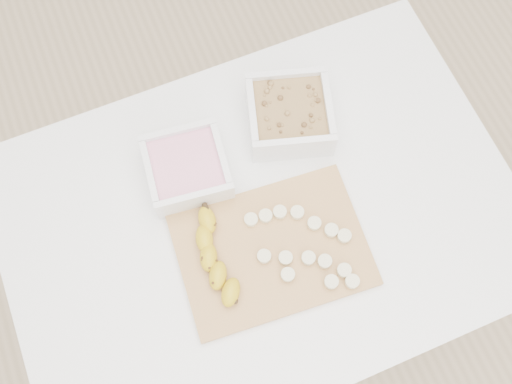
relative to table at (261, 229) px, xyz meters
name	(u,v)px	position (x,y,z in m)	size (l,w,h in m)	color
ground	(260,286)	(0.00, 0.00, -0.65)	(3.50, 3.50, 0.00)	#C6AD89
table	(261,229)	(0.00, 0.00, 0.00)	(1.00, 0.70, 0.75)	white
bowl_yogurt	(187,168)	(-0.10, 0.13, 0.13)	(0.17, 0.17, 0.07)	white
bowl_granola	(289,114)	(0.13, 0.16, 0.14)	(0.20, 0.20, 0.08)	white
cutting_board	(272,250)	(-0.01, -0.07, 0.10)	(0.35, 0.25, 0.01)	tan
banana	(216,259)	(-0.11, -0.05, 0.13)	(0.05, 0.19, 0.03)	gold
banana_slices	(305,246)	(0.05, -0.09, 0.12)	(0.18, 0.21, 0.02)	beige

